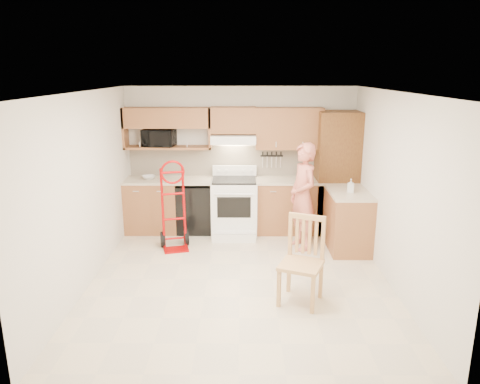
{
  "coord_description": "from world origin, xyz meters",
  "views": [
    {
      "loc": [
        0.04,
        -5.62,
        2.75
      ],
      "look_at": [
        0.0,
        0.5,
        1.1
      ],
      "focal_mm": 33.72,
      "sensor_mm": 36.0,
      "label": 1
    }
  ],
  "objects_px": {
    "range": "(234,202)",
    "person": "(303,197)",
    "dining_chair": "(301,262)",
    "microwave": "(159,138)",
    "hand_truck": "(174,210)"
  },
  "relations": [
    {
      "from": "microwave",
      "to": "dining_chair",
      "type": "bearing_deg",
      "value": -44.41
    },
    {
      "from": "microwave",
      "to": "range",
      "type": "relative_size",
      "value": 0.47
    },
    {
      "from": "hand_truck",
      "to": "dining_chair",
      "type": "relative_size",
      "value": 1.21
    },
    {
      "from": "range",
      "to": "person",
      "type": "relative_size",
      "value": 0.67
    },
    {
      "from": "microwave",
      "to": "person",
      "type": "xyz_separation_m",
      "value": [
        2.38,
        -0.92,
        -0.79
      ]
    },
    {
      "from": "person",
      "to": "dining_chair",
      "type": "xyz_separation_m",
      "value": [
        -0.24,
        -1.78,
        -0.32
      ]
    },
    {
      "from": "hand_truck",
      "to": "microwave",
      "type": "bearing_deg",
      "value": 96.47
    },
    {
      "from": "range",
      "to": "dining_chair",
      "type": "xyz_separation_m",
      "value": [
        0.85,
        -2.4,
        -0.04
      ]
    },
    {
      "from": "microwave",
      "to": "dining_chair",
      "type": "height_order",
      "value": "microwave"
    },
    {
      "from": "hand_truck",
      "to": "range",
      "type": "bearing_deg",
      "value": 21.85
    },
    {
      "from": "range",
      "to": "hand_truck",
      "type": "distance_m",
      "value": 1.15
    },
    {
      "from": "range",
      "to": "hand_truck",
      "type": "bearing_deg",
      "value": -144.05
    },
    {
      "from": "hand_truck",
      "to": "dining_chair",
      "type": "height_order",
      "value": "hand_truck"
    },
    {
      "from": "microwave",
      "to": "hand_truck",
      "type": "bearing_deg",
      "value": -62.33
    },
    {
      "from": "person",
      "to": "dining_chair",
      "type": "bearing_deg",
      "value": -25.49
    }
  ]
}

